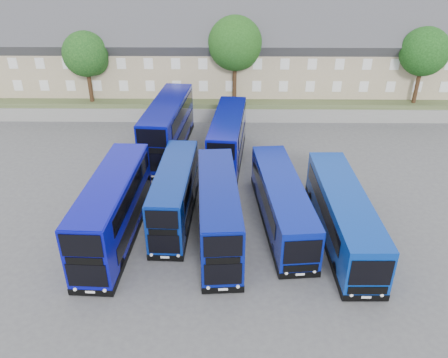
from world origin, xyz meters
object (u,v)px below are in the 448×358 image
tree_mid (236,45)px  tree_east (425,53)px  dd_front_mid (175,195)px  coach_east_a (281,203)px  tree_west (87,56)px  dd_front_left (114,211)px

tree_mid → tree_east: 20.02m
dd_front_mid → coach_east_a: (7.55, -0.48, -0.33)m
coach_east_a → tree_west: size_ratio=1.61×
dd_front_left → dd_front_mid: (3.77, 2.48, -0.26)m
dd_front_mid → tree_mid: (4.55, 21.02, 6.11)m
tree_mid → tree_west: bearing=-178.2°
tree_west → tree_mid: tree_mid is taller
tree_west → tree_east: size_ratio=0.94×
tree_west → tree_mid: (16.00, 0.50, 1.02)m
tree_west → tree_mid: size_ratio=0.83×
dd_front_mid → coach_east_a: 7.57m
coach_east_a → dd_front_mid: bearing=171.0°
dd_front_mid → tree_east: size_ratio=1.24×
tree_mid → tree_east: bearing=-1.4°
dd_front_left → tree_east: bearing=41.5°
dd_front_mid → tree_mid: tree_mid is taller
dd_front_mid → tree_east: tree_east is taller
tree_west → tree_east: tree_east is taller
dd_front_mid → tree_west: (-11.45, 20.52, 5.09)m
tree_east → tree_west: bearing=-180.0°
coach_east_a → tree_east: tree_east is taller
dd_front_left → tree_east: (28.32, 23.00, 5.16)m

